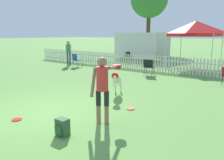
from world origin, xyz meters
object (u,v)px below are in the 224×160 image
object	(u,v)px
folding_chair_green_right	(149,66)
frisbee_near_handler	(131,109)
frisbee_near_dog	(17,119)
handler_person	(103,82)
spectator_standing	(68,51)
folding_chair_blue_left	(76,59)
leaping_dog	(117,79)
backpack_on_grass	(62,127)
canopy_tent_main	(196,29)
equipment_trailer	(141,45)

from	to	relation	value
folding_chair_green_right	frisbee_near_handler	bearing A→B (deg)	99.00
folding_chair_green_right	frisbee_near_dog	bearing A→B (deg)	78.36
handler_person	frisbee_near_handler	world-z (taller)	handler_person
folding_chair_green_right	spectator_standing	bearing A→B (deg)	-13.01
handler_person	folding_chair_green_right	size ratio (longest dim) A/B	1.89
handler_person	folding_chair_blue_left	bearing A→B (deg)	111.86
leaping_dog	folding_chair_green_right	size ratio (longest dim) A/B	1.34
handler_person	backpack_on_grass	size ratio (longest dim) A/B	4.31
handler_person	frisbee_near_dog	xyz separation A→B (m)	(-1.88, -1.20, -1.01)
leaping_dog	backpack_on_grass	distance (m)	3.47
handler_person	folding_chair_green_right	xyz separation A→B (m)	(-2.08, 6.37, -0.51)
folding_chair_green_right	spectator_standing	world-z (taller)	spectator_standing
handler_person	folding_chair_green_right	world-z (taller)	handler_person
backpack_on_grass	spectator_standing	world-z (taller)	spectator_standing
frisbee_near_handler	folding_chair_blue_left	xyz separation A→B (m)	(-7.35, 4.97, 0.52)
frisbee_near_handler	folding_chair_blue_left	size ratio (longest dim) A/B	0.26
frisbee_near_dog	spectator_standing	xyz separation A→B (m)	(-6.34, 7.54, 1.04)
frisbee_near_dog	folding_chair_green_right	xyz separation A→B (m)	(-0.20, 7.56, 0.50)
leaping_dog	backpack_on_grass	bearing A→B (deg)	77.84
leaping_dog	backpack_on_grass	xyz separation A→B (m)	(0.94, -3.32, -0.38)
frisbee_near_handler	spectator_standing	size ratio (longest dim) A/B	0.14
canopy_tent_main	folding_chair_green_right	bearing A→B (deg)	-103.35
folding_chair_green_right	equipment_trailer	bearing A→B (deg)	-70.90
frisbee_near_handler	folding_chair_green_right	xyz separation A→B (m)	(-2.09, 5.12, 0.50)
leaping_dog	folding_chair_green_right	bearing A→B (deg)	-105.91
frisbee_near_dog	folding_chair_blue_left	distance (m)	9.23
canopy_tent_main	equipment_trailer	world-z (taller)	canopy_tent_main
frisbee_near_handler	spectator_standing	xyz separation A→B (m)	(-8.23, 5.10, 1.04)
folding_chair_green_right	handler_person	bearing A→B (deg)	94.94
leaping_dog	folding_chair_blue_left	bearing A→B (deg)	-60.77
leaping_dog	spectator_standing	world-z (taller)	spectator_standing
leaping_dog	canopy_tent_main	bearing A→B (deg)	-118.93
handler_person	canopy_tent_main	world-z (taller)	canopy_tent_main
leaping_dog	equipment_trailer	distance (m)	11.67
equipment_trailer	handler_person	bearing A→B (deg)	-57.11
handler_person	canopy_tent_main	bearing A→B (deg)	67.75
frisbee_near_handler	handler_person	bearing A→B (deg)	-90.21
frisbee_near_handler	canopy_tent_main	distance (m)	9.81
handler_person	backpack_on_grass	distance (m)	1.39
backpack_on_grass	spectator_standing	bearing A→B (deg)	136.97
handler_person	equipment_trailer	xyz separation A→B (m)	(-6.15, 12.81, 0.18)
frisbee_near_dog	spectator_standing	world-z (taller)	spectator_standing
folding_chair_blue_left	folding_chair_green_right	xyz separation A→B (m)	(5.27, 0.15, -0.02)
leaping_dog	equipment_trailer	world-z (taller)	equipment_trailer
equipment_trailer	frisbee_near_dog	bearing A→B (deg)	-65.80
backpack_on_grass	folding_chair_blue_left	world-z (taller)	folding_chair_blue_left
canopy_tent_main	frisbee_near_handler	bearing A→B (deg)	-83.57
spectator_standing	frisbee_near_dog	bearing A→B (deg)	114.16
handler_person	canopy_tent_main	size ratio (longest dim) A/B	0.55
canopy_tent_main	spectator_standing	xyz separation A→B (m)	(-7.16, -4.33, -1.44)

